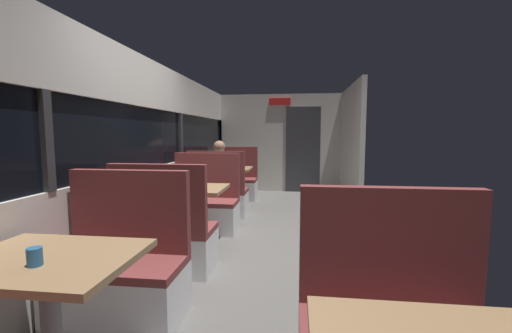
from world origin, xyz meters
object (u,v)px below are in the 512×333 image
object	(u,v)px
dining_table_mid_window	(188,195)
coffee_cup_primary	(234,166)
bench_mid_window_facing_end	(166,239)
seated_passenger	(219,183)
bench_near_window_facing_entry	(121,275)
bench_mid_window_facing_entry	(204,208)
bench_far_window_facing_entry	(234,184)
coffee_cup_secondary	(35,257)
bench_far_window_facing_end	(218,196)
dining_table_far_window	(227,173)
dining_table_near_window	(48,275)

from	to	relation	value
dining_table_mid_window	coffee_cup_primary	distance (m)	2.13
bench_mid_window_facing_end	seated_passenger	bearing A→B (deg)	90.00
bench_near_window_facing_entry	bench_mid_window_facing_entry	bearing A→B (deg)	90.00
dining_table_mid_window	bench_far_window_facing_entry	size ratio (longest dim) A/B	0.82
bench_far_window_facing_entry	coffee_cup_secondary	distance (m)	5.30
bench_near_window_facing_entry	seated_passenger	xyz separation A→B (m)	(0.00, 3.14, 0.21)
dining_table_mid_window	seated_passenger	distance (m)	1.61
bench_far_window_facing_entry	coffee_cup_secondary	bearing A→B (deg)	-89.64
bench_near_window_facing_entry	bench_mid_window_facing_end	world-z (taller)	same
bench_far_window_facing_entry	seated_passenger	distance (m)	1.34
seated_passenger	coffee_cup_secondary	xyz separation A→B (m)	(0.03, -3.96, 0.25)
bench_mid_window_facing_entry	coffee_cup_secondary	world-z (taller)	bench_mid_window_facing_entry
bench_mid_window_facing_end	bench_far_window_facing_end	size ratio (longest dim) A/B	1.00
dining_table_far_window	seated_passenger	bearing A→B (deg)	-90.00
dining_table_far_window	coffee_cup_secondary	xyz separation A→B (m)	(0.03, -4.58, 0.15)
coffee_cup_primary	coffee_cup_secondary	bearing A→B (deg)	-91.66
bench_near_window_facing_entry	bench_far_window_facing_end	bearing A→B (deg)	90.00
dining_table_near_window	bench_mid_window_facing_end	world-z (taller)	bench_mid_window_facing_end
bench_far_window_facing_end	bench_far_window_facing_entry	xyz separation A→B (m)	(0.00, 1.40, 0.00)
seated_passenger	coffee_cup_secondary	distance (m)	3.97
dining_table_near_window	coffee_cup_primary	distance (m)	4.36
bench_mid_window_facing_entry	coffee_cup_secondary	bearing A→B (deg)	-89.38
dining_table_mid_window	bench_far_window_facing_entry	bearing A→B (deg)	90.00
dining_table_far_window	seated_passenger	distance (m)	0.64
bench_mid_window_facing_end	bench_far_window_facing_end	bearing A→B (deg)	90.00
bench_mid_window_facing_end	seated_passenger	world-z (taller)	seated_passenger
bench_near_window_facing_entry	dining_table_mid_window	world-z (taller)	bench_near_window_facing_entry
bench_near_window_facing_entry	coffee_cup_primary	distance (m)	3.69
seated_passenger	bench_far_window_facing_end	bearing A→B (deg)	-90.00
bench_far_window_facing_end	coffee_cup_secondary	size ratio (longest dim) A/B	12.22
bench_mid_window_facing_entry	seated_passenger	distance (m)	0.93
dining_table_mid_window	bench_mid_window_facing_entry	world-z (taller)	bench_mid_window_facing_entry
bench_near_window_facing_entry	bench_far_window_facing_entry	distance (m)	4.47
coffee_cup_primary	bench_mid_window_facing_end	bearing A→B (deg)	-93.30
bench_mid_window_facing_entry	dining_table_mid_window	bearing A→B (deg)	-90.00
bench_near_window_facing_entry	dining_table_far_window	distance (m)	3.78
dining_table_far_window	bench_far_window_facing_entry	distance (m)	0.77
bench_near_window_facing_entry	seated_passenger	world-z (taller)	seated_passenger
dining_table_far_window	dining_table_mid_window	bearing A→B (deg)	-90.00
bench_mid_window_facing_end	bench_mid_window_facing_entry	size ratio (longest dim) A/B	1.00
seated_passenger	coffee_cup_primary	size ratio (longest dim) A/B	14.00
bench_mid_window_facing_entry	seated_passenger	xyz separation A→B (m)	(0.00, 0.91, 0.21)
bench_mid_window_facing_entry	bench_far_window_facing_end	size ratio (longest dim) A/B	1.00
bench_mid_window_facing_end	coffee_cup_primary	world-z (taller)	bench_mid_window_facing_end
coffee_cup_secondary	bench_far_window_facing_end	bearing A→B (deg)	90.48
dining_table_mid_window	bench_mid_window_facing_entry	size ratio (longest dim) A/B	0.82
dining_table_near_window	coffee_cup_primary	size ratio (longest dim) A/B	10.00
bench_near_window_facing_entry	coffee_cup_primary	size ratio (longest dim) A/B	12.22
bench_far_window_facing_entry	coffee_cup_primary	distance (m)	0.95
bench_mid_window_facing_end	seated_passenger	xyz separation A→B (m)	(0.00, 2.31, 0.21)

